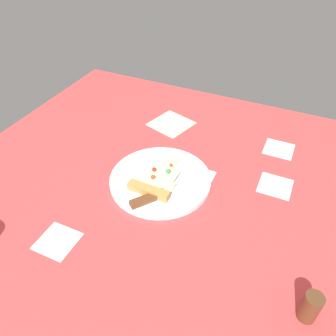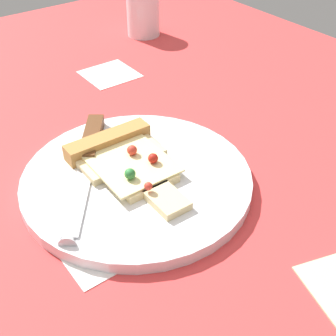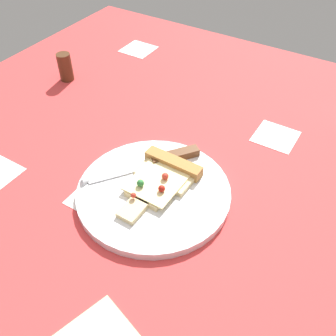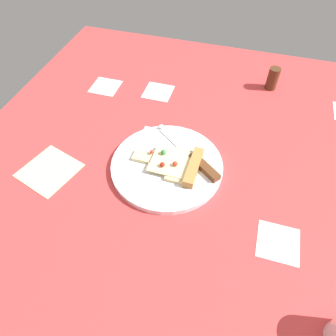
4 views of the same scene
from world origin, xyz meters
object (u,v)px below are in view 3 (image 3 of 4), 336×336
(plate, at_px, (154,192))
(knife, at_px, (154,162))
(pizza_slice, at_px, (161,178))
(pepper_shaker, at_px, (65,67))

(plate, height_order, knife, knife)
(knife, bearing_deg, plate, 159.56)
(pizza_slice, xyz_separation_m, knife, (-0.03, -0.04, -0.00))
(pizza_slice, distance_m, pepper_shaker, 0.48)
(plate, xyz_separation_m, pizza_slice, (-0.03, 0.00, 0.02))
(pizza_slice, bearing_deg, knife, -40.18)
(plate, relative_size, knife, 1.42)
(knife, relative_size, pepper_shaker, 2.78)
(knife, xyz_separation_m, pepper_shaker, (-0.17, -0.39, 0.01))
(pepper_shaker, bearing_deg, plate, 61.62)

